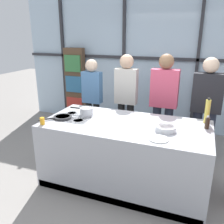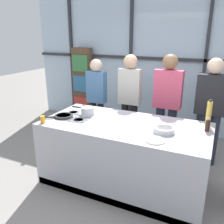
{
  "view_description": "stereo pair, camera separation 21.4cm",
  "coord_description": "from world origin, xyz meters",
  "px_view_note": "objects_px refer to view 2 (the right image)",
  "views": [
    {
      "loc": [
        0.89,
        -2.82,
        2.03
      ],
      "look_at": [
        -0.23,
        0.1,
        1.0
      ],
      "focal_mm": 38.0,
      "sensor_mm": 36.0,
      "label": 1
    },
    {
      "loc": [
        1.09,
        -2.73,
        2.03
      ],
      "look_at": [
        -0.23,
        0.1,
        1.0
      ],
      "focal_mm": 38.0,
      "sensor_mm": 36.0,
      "label": 2
    }
  ],
  "objects_px": {
    "spectator_center_right": "(167,100)",
    "pepper_grinder": "(208,125)",
    "oil_bottle": "(209,113)",
    "white_plate": "(155,140)",
    "saucepan": "(87,110)",
    "spectator_far_right": "(210,107)",
    "spectator_center_left": "(130,96)",
    "spectator_far_left": "(97,95)",
    "mixing_bowl": "(164,130)",
    "frying_pan": "(63,116)",
    "juice_glass_near": "(43,119)"
  },
  "relations": [
    {
      "from": "mixing_bowl",
      "to": "pepper_grinder",
      "type": "relative_size",
      "value": 1.47
    },
    {
      "from": "frying_pan",
      "to": "white_plate",
      "type": "xyz_separation_m",
      "value": [
        1.4,
        -0.22,
        -0.01
      ]
    },
    {
      "from": "pepper_grinder",
      "to": "mixing_bowl",
      "type": "bearing_deg",
      "value": -151.09
    },
    {
      "from": "spectator_center_right",
      "to": "spectator_far_right",
      "type": "xyz_separation_m",
      "value": [
        0.66,
        -0.0,
        -0.02
      ]
    },
    {
      "from": "spectator_center_right",
      "to": "juice_glass_near",
      "type": "distance_m",
      "value": 2.0
    },
    {
      "from": "mixing_bowl",
      "to": "oil_bottle",
      "type": "distance_m",
      "value": 0.67
    },
    {
      "from": "spectator_center_left",
      "to": "juice_glass_near",
      "type": "relative_size",
      "value": 17.81
    },
    {
      "from": "spectator_center_left",
      "to": "mixing_bowl",
      "type": "relative_size",
      "value": 6.68
    },
    {
      "from": "spectator_far_left",
      "to": "spectator_far_right",
      "type": "bearing_deg",
      "value": -180.0
    },
    {
      "from": "oil_bottle",
      "to": "mixing_bowl",
      "type": "bearing_deg",
      "value": -134.27
    },
    {
      "from": "saucepan",
      "to": "oil_bottle",
      "type": "relative_size",
      "value": 1.04
    },
    {
      "from": "spectator_center_left",
      "to": "pepper_grinder",
      "type": "distance_m",
      "value": 1.6
    },
    {
      "from": "mixing_bowl",
      "to": "oil_bottle",
      "type": "relative_size",
      "value": 0.74
    },
    {
      "from": "oil_bottle",
      "to": "white_plate",
      "type": "bearing_deg",
      "value": -123.07
    },
    {
      "from": "juice_glass_near",
      "to": "white_plate",
      "type": "bearing_deg",
      "value": 2.96
    },
    {
      "from": "white_plate",
      "to": "mixing_bowl",
      "type": "distance_m",
      "value": 0.29
    },
    {
      "from": "oil_bottle",
      "to": "pepper_grinder",
      "type": "relative_size",
      "value": 1.98
    },
    {
      "from": "spectator_center_right",
      "to": "spectator_center_left",
      "type": "bearing_deg",
      "value": 0.0
    },
    {
      "from": "spectator_far_left",
      "to": "spectator_center_left",
      "type": "height_order",
      "value": "spectator_center_left"
    },
    {
      "from": "spectator_far_left",
      "to": "white_plate",
      "type": "xyz_separation_m",
      "value": [
        1.5,
        -1.41,
        -0.03
      ]
    },
    {
      "from": "frying_pan",
      "to": "saucepan",
      "type": "relative_size",
      "value": 1.07
    },
    {
      "from": "frying_pan",
      "to": "saucepan",
      "type": "bearing_deg",
      "value": 45.39
    },
    {
      "from": "pepper_grinder",
      "to": "juice_glass_near",
      "type": "height_order",
      "value": "pepper_grinder"
    },
    {
      "from": "spectator_far_left",
      "to": "saucepan",
      "type": "relative_size",
      "value": 4.46
    },
    {
      "from": "spectator_center_right",
      "to": "oil_bottle",
      "type": "bearing_deg",
      "value": 135.62
    },
    {
      "from": "saucepan",
      "to": "spectator_far_right",
      "type": "bearing_deg",
      "value": 29.78
    },
    {
      "from": "saucepan",
      "to": "mixing_bowl",
      "type": "bearing_deg",
      "value": -9.39
    },
    {
      "from": "mixing_bowl",
      "to": "pepper_grinder",
      "type": "bearing_deg",
      "value": 28.91
    },
    {
      "from": "spectator_center_right",
      "to": "pepper_grinder",
      "type": "distance_m",
      "value": 1.11
    },
    {
      "from": "spectator_center_left",
      "to": "saucepan",
      "type": "height_order",
      "value": "spectator_center_left"
    },
    {
      "from": "frying_pan",
      "to": "pepper_grinder",
      "type": "bearing_deg",
      "value": 9.56
    },
    {
      "from": "spectator_center_left",
      "to": "spectator_far_right",
      "type": "xyz_separation_m",
      "value": [
        1.32,
        0.0,
        -0.03
      ]
    },
    {
      "from": "spectator_center_right",
      "to": "spectator_far_right",
      "type": "height_order",
      "value": "spectator_center_right"
    },
    {
      "from": "spectator_far_left",
      "to": "pepper_grinder",
      "type": "distance_m",
      "value": 2.19
    },
    {
      "from": "white_plate",
      "to": "juice_glass_near",
      "type": "relative_size",
      "value": 2.35
    },
    {
      "from": "spectator_center_left",
      "to": "oil_bottle",
      "type": "height_order",
      "value": "spectator_center_left"
    },
    {
      "from": "spectator_far_left",
      "to": "spectator_center_left",
      "type": "relative_size",
      "value": 0.94
    },
    {
      "from": "oil_bottle",
      "to": "pepper_grinder",
      "type": "xyz_separation_m",
      "value": [
        0.01,
        -0.21,
        -0.09
      ]
    },
    {
      "from": "spectator_far_right",
      "to": "frying_pan",
      "type": "relative_size",
      "value": 4.42
    },
    {
      "from": "mixing_bowl",
      "to": "pepper_grinder",
      "type": "distance_m",
      "value": 0.54
    },
    {
      "from": "spectator_far_left",
      "to": "white_plate",
      "type": "relative_size",
      "value": 7.12
    },
    {
      "from": "spectator_far_left",
      "to": "spectator_far_right",
      "type": "height_order",
      "value": "spectator_far_right"
    },
    {
      "from": "oil_bottle",
      "to": "pepper_grinder",
      "type": "bearing_deg",
      "value": -87.31
    },
    {
      "from": "spectator_center_left",
      "to": "spectator_far_left",
      "type": "bearing_deg",
      "value": 0.0
    },
    {
      "from": "spectator_far_right",
      "to": "oil_bottle",
      "type": "bearing_deg",
      "value": 90.9
    },
    {
      "from": "saucepan",
      "to": "white_plate",
      "type": "xyz_separation_m",
      "value": [
        1.15,
        -0.48,
        -0.05
      ]
    },
    {
      "from": "white_plate",
      "to": "spectator_far_right",
      "type": "bearing_deg",
      "value": 71.17
    },
    {
      "from": "spectator_center_left",
      "to": "white_plate",
      "type": "distance_m",
      "value": 1.65
    },
    {
      "from": "spectator_far_left",
      "to": "white_plate",
      "type": "height_order",
      "value": "spectator_far_left"
    },
    {
      "from": "spectator_center_right",
      "to": "spectator_far_right",
      "type": "relative_size",
      "value": 1.02
    }
  ]
}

